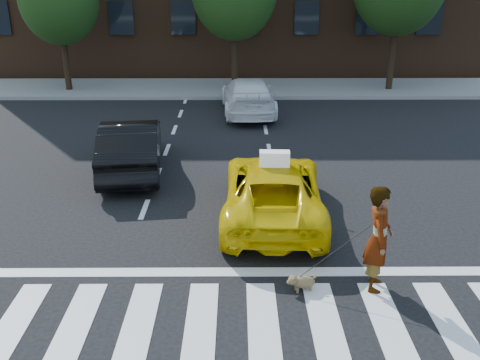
% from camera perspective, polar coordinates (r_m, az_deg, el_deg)
% --- Properties ---
extents(ground, '(120.00, 120.00, 0.00)m').
position_cam_1_polar(ground, '(8.85, -4.21, -15.25)').
color(ground, black).
rests_on(ground, ground).
extents(crosswalk, '(13.00, 2.40, 0.01)m').
position_cam_1_polar(crosswalk, '(8.84, -4.22, -15.22)').
color(crosswalk, silver).
rests_on(crosswalk, ground).
extents(stop_line, '(12.00, 0.30, 0.01)m').
position_cam_1_polar(stop_line, '(10.16, -3.65, -9.78)').
color(stop_line, silver).
rests_on(stop_line, ground).
extents(sidewalk_far, '(30.00, 4.00, 0.15)m').
position_cam_1_polar(sidewalk_far, '(25.10, -1.72, 9.76)').
color(sidewalk_far, slate).
rests_on(sidewalk_far, ground).
extents(taxi, '(2.38, 4.79, 1.31)m').
position_cam_1_polar(taxi, '(12.05, 3.55, -1.02)').
color(taxi, '#DEBB04').
rests_on(taxi, ground).
extents(black_sedan, '(2.06, 4.56, 1.45)m').
position_cam_1_polar(black_sedan, '(15.06, -11.51, 3.60)').
color(black_sedan, black).
rests_on(black_sedan, ground).
extents(white_suv, '(2.21, 4.83, 1.37)m').
position_cam_1_polar(white_suv, '(20.84, 0.85, 8.97)').
color(white_suv, white).
rests_on(white_suv, ground).
extents(woman, '(0.60, 0.79, 1.94)m').
position_cam_1_polar(woman, '(9.55, 14.57, -6.07)').
color(woman, '#999999').
rests_on(woman, ground).
extents(dog, '(0.56, 0.29, 0.32)m').
position_cam_1_polar(dog, '(9.59, 6.53, -10.73)').
color(dog, '#9A7D4E').
rests_on(dog, ground).
extents(taxi_sign, '(0.66, 0.31, 0.32)m').
position_cam_1_polar(taxi_sign, '(11.57, 3.71, 2.30)').
color(taxi_sign, white).
rests_on(taxi_sign, taxi).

